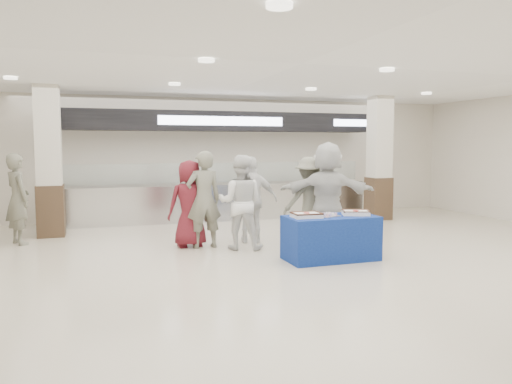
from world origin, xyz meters
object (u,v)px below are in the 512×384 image
object	(u,v)px
civilian_white	(327,193)
soldier_bg	(18,199)
chef_short	(252,200)
soldier_a	(204,200)
sheet_cake_left	(307,215)
soldier_b	(310,199)
civilian_maroon	(190,204)
cupcake_tray	(328,215)
chef_tall	(240,202)
display_table	(331,238)
sheet_cake_right	(356,212)

from	to	relation	value
civilian_white	soldier_bg	bearing A→B (deg)	4.00
chef_short	soldier_bg	distance (m)	4.59
soldier_a	soldier_bg	distance (m)	3.70
sheet_cake_left	soldier_bg	bearing A→B (deg)	146.89
soldier_a	chef_short	xyz separation A→B (m)	(1.02, 0.21, -0.06)
soldier_b	soldier_bg	size ratio (longest dim) A/B	0.95
civilian_maroon	chef_short	size ratio (longest dim) A/B	0.97
soldier_bg	cupcake_tray	bearing A→B (deg)	-149.65
chef_tall	display_table	bearing A→B (deg)	156.31
civilian_maroon	soldier_a	bearing A→B (deg)	139.10
sheet_cake_left	civilian_white	world-z (taller)	civilian_white
display_table	sheet_cake_right	bearing A→B (deg)	-0.63
sheet_cake_left	cupcake_tray	xyz separation A→B (m)	(0.41, 0.01, -0.02)
sheet_cake_left	chef_tall	distance (m)	1.54
chef_short	soldier_b	world-z (taller)	chef_short
display_table	chef_short	size ratio (longest dim) A/B	0.90
soldier_b	civilian_white	world-z (taller)	civilian_white
soldier_b	civilian_maroon	bearing A→B (deg)	-2.92
chef_short	soldier_b	bearing A→B (deg)	-174.66
cupcake_tray	chef_tall	bearing A→B (deg)	130.99
civilian_maroon	civilian_white	xyz separation A→B (m)	(2.63, -0.55, 0.17)
chef_short	civilian_maroon	bearing A→B (deg)	15.07
cupcake_tray	chef_short	world-z (taller)	chef_short
display_table	soldier_bg	xyz separation A→B (m)	(-5.25, 3.10, 0.52)
display_table	soldier_b	world-z (taller)	soldier_b
sheet_cake_right	chef_tall	size ratio (longest dim) A/B	0.31
cupcake_tray	soldier_b	xyz separation A→B (m)	(0.41, 1.69, 0.08)
sheet_cake_right	soldier_bg	size ratio (longest dim) A/B	0.30
soldier_a	soldier_b	bearing A→B (deg)	176.93
chef_short	display_table	bearing A→B (deg)	127.62
civilian_maroon	cupcake_tray	bearing A→B (deg)	132.57
civilian_maroon	chef_tall	distance (m)	1.00
soldier_a	sheet_cake_left	bearing A→B (deg)	125.74
soldier_a	civilian_white	xyz separation A→B (m)	(2.39, -0.38, 0.08)
display_table	soldier_a	size ratio (longest dim) A/B	0.84
sheet_cake_left	soldier_bg	distance (m)	5.71
chef_short	civilian_white	size ratio (longest dim) A/B	0.86
cupcake_tray	chef_short	distance (m)	2.02
sheet_cake_right	civilian_white	size ratio (longest dim) A/B	0.27
display_table	chef_short	world-z (taller)	chef_short
sheet_cake_left	chef_short	bearing A→B (deg)	101.14
display_table	soldier_a	xyz separation A→B (m)	(-1.85, 1.64, 0.55)
soldier_a	soldier_bg	bearing A→B (deg)	-27.32
sheet_cake_left	chef_short	size ratio (longest dim) A/B	0.28
cupcake_tray	civilian_maroon	world-z (taller)	civilian_maroon
display_table	civilian_maroon	xyz separation A→B (m)	(-2.09, 1.81, 0.46)
sheet_cake_left	soldier_bg	size ratio (longest dim) A/B	0.27
sheet_cake_left	soldier_bg	world-z (taller)	soldier_bg
civilian_maroon	chef_short	world-z (taller)	chef_short
display_table	civilian_maroon	world-z (taller)	civilian_maroon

